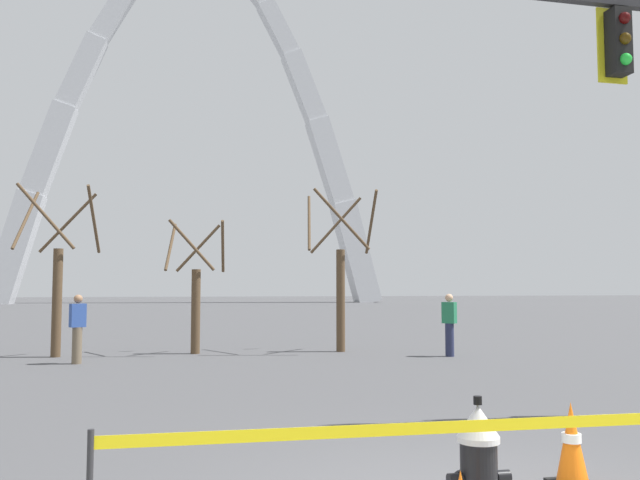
{
  "coord_description": "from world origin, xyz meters",
  "views": [
    {
      "loc": [
        -2.3,
        -5.02,
        1.76
      ],
      "look_at": [
        -0.05,
        5.0,
        2.5
      ],
      "focal_mm": 36.82,
      "sensor_mm": 36.0,
      "label": 1
    }
  ],
  "objects": [
    {
      "name": "fire_hydrant",
      "position": [
        -0.18,
        -0.66,
        0.47
      ],
      "size": [
        0.46,
        0.48,
        0.99
      ],
      "color": "black",
      "rests_on": "ground"
    },
    {
      "name": "caution_tape_barrier",
      "position": [
        -0.4,
        -0.87,
        0.62
      ],
      "size": [
        4.77,
        0.16,
        0.91
      ],
      "color": "#232326",
      "rests_on": "ground"
    },
    {
      "name": "traffic_cone_by_hydrant",
      "position": [
        1.2,
        0.32,
        0.36
      ],
      "size": [
        0.36,
        0.36,
        0.73
      ],
      "color": "black",
      "rests_on": "ground"
    },
    {
      "name": "monument_arch",
      "position": [
        -0.0,
        69.34,
        18.15
      ],
      "size": [
        43.02,
        2.7,
        41.83
      ],
      "color": "silver",
      "rests_on": "ground"
    },
    {
      "name": "tree_left_mid",
      "position": [
        -5.17,
        12.76,
        1.92
      ],
      "size": [
        1.99,
        2.0,
        4.31
      ],
      "color": "brown",
      "rests_on": "ground"
    },
    {
      "name": "tree_center_left",
      "position": [
        -1.7,
        12.84,
        1.56
      ],
      "size": [
        1.64,
        1.65,
        3.52
      ],
      "color": "brown",
      "rests_on": "ground"
    },
    {
      "name": "tree_center_right",
      "position": [
        2.21,
        12.55,
        1.96
      ],
      "size": [
        2.02,
        2.04,
        4.4
      ],
      "color": "brown",
      "rests_on": "ground"
    },
    {
      "name": "pedestrian_walking_left",
      "position": [
        4.62,
        10.71,
        0.82
      ],
      "size": [
        0.38,
        0.39,
        1.59
      ],
      "color": "#232847",
      "rests_on": "ground"
    },
    {
      "name": "pedestrian_standing_center",
      "position": [
        -4.44,
        11.08,
        0.82
      ],
      "size": [
        0.39,
        0.33,
        1.59
      ],
      "color": "brown",
      "rests_on": "ground"
    }
  ]
}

